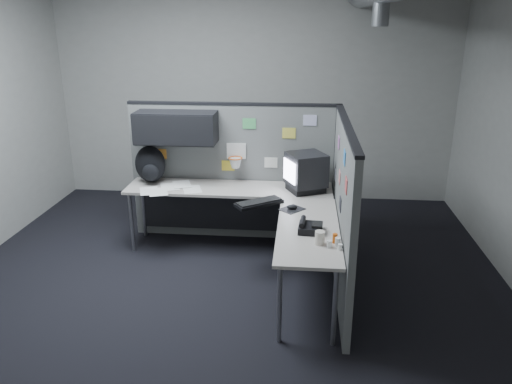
# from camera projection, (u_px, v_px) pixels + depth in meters

# --- Properties ---
(room) EXTENTS (5.62, 5.62, 3.22)m
(room) POSITION_uv_depth(u_px,v_px,m) (287.00, 72.00, 4.16)
(room) COLOR black
(room) RESTS_ON ground
(partition_back) EXTENTS (2.44, 0.42, 1.63)m
(partition_back) POSITION_uv_depth(u_px,v_px,m) (219.00, 158.00, 5.75)
(partition_back) COLOR slate
(partition_back) RESTS_ON ground
(partition_right) EXTENTS (0.07, 2.23, 1.63)m
(partition_right) POSITION_uv_depth(u_px,v_px,m) (342.00, 208.00, 4.74)
(partition_right) COLOR slate
(partition_right) RESTS_ON ground
(desk) EXTENTS (2.31, 2.11, 0.73)m
(desk) POSITION_uv_depth(u_px,v_px,m) (248.00, 207.00, 5.34)
(desk) COLOR #A9A299
(desk) RESTS_ON ground
(monitor) EXTENTS (0.49, 0.49, 0.42)m
(monitor) POSITION_uv_depth(u_px,v_px,m) (306.00, 172.00, 5.40)
(monitor) COLOR black
(monitor) RESTS_ON desk
(keyboard) EXTENTS (0.51, 0.43, 0.04)m
(keyboard) POSITION_uv_depth(u_px,v_px,m) (259.00, 203.00, 5.06)
(keyboard) COLOR black
(keyboard) RESTS_ON desk
(mouse) EXTENTS (0.28, 0.28, 0.05)m
(mouse) POSITION_uv_depth(u_px,v_px,m) (292.00, 208.00, 4.94)
(mouse) COLOR black
(mouse) RESTS_ON desk
(phone) EXTENTS (0.22, 0.24, 0.11)m
(phone) POSITION_uv_depth(u_px,v_px,m) (310.00, 227.00, 4.42)
(phone) COLOR black
(phone) RESTS_ON desk
(bottles) EXTENTS (0.13, 0.18, 0.08)m
(bottles) POSITION_uv_depth(u_px,v_px,m) (335.00, 242.00, 4.14)
(bottles) COLOR silver
(bottles) RESTS_ON desk
(cup) EXTENTS (0.09, 0.09, 0.12)m
(cup) POSITION_uv_depth(u_px,v_px,m) (320.00, 238.00, 4.17)
(cup) COLOR beige
(cup) RESTS_ON desk
(papers) EXTENTS (0.73, 0.62, 0.01)m
(papers) POSITION_uv_depth(u_px,v_px,m) (170.00, 189.00, 5.53)
(papers) COLOR white
(papers) RESTS_ON desk
(backpack) EXTENTS (0.37, 0.34, 0.43)m
(backpack) POSITION_uv_depth(u_px,v_px,m) (150.00, 165.00, 5.70)
(backpack) COLOR black
(backpack) RESTS_ON desk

